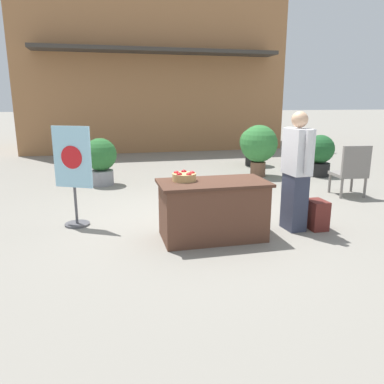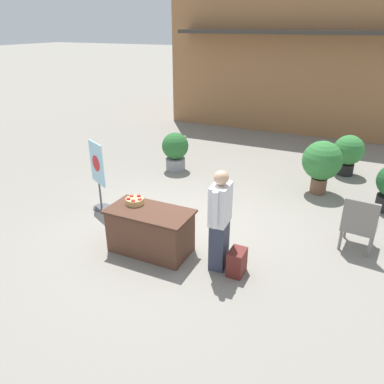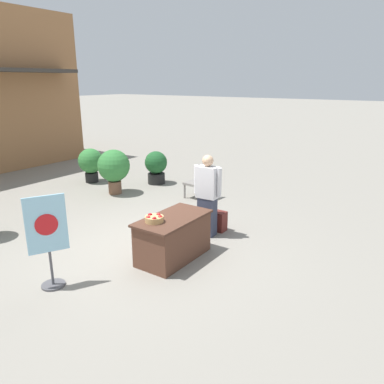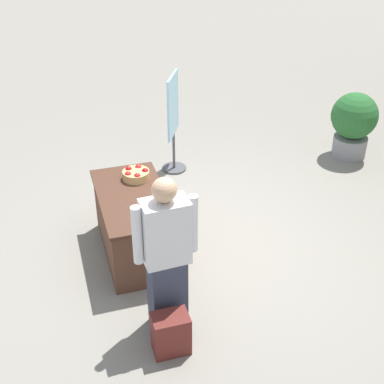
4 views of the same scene
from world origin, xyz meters
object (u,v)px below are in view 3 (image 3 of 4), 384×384
at_px(poster_board, 48,238).
at_px(potted_plant_near_left, 156,166).
at_px(patio_chair, 200,180).
at_px(person_visitor, 207,195).
at_px(backpack, 218,221).
at_px(potted_plant_far_left, 114,167).
at_px(display_table, 173,238).
at_px(potted_plant_near_right, 91,162).
at_px(apple_basket, 154,219).

relative_size(poster_board, potted_plant_near_left, 1.46).
distance_m(poster_board, potted_plant_near_left, 6.11).
height_order(patio_chair, potted_plant_near_left, potted_plant_near_left).
bearing_deg(person_visitor, backpack, 166.52).
bearing_deg(poster_board, potted_plant_far_left, 152.33).
xyz_separation_m(display_table, backpack, (1.56, 0.01, -0.18)).
relative_size(person_visitor, potted_plant_near_right, 1.58).
bearing_deg(potted_plant_near_right, patio_chair, -82.70).
bearing_deg(potted_plant_far_left, potted_plant_near_right, 72.62).
relative_size(apple_basket, patio_chair, 0.31).
distance_m(patio_chair, potted_plant_near_right, 3.77).
distance_m(backpack, potted_plant_near_right, 5.41).
height_order(person_visitor, potted_plant_near_left, person_visitor).
distance_m(person_visitor, potted_plant_near_right, 5.42).
xyz_separation_m(display_table, potted_plant_near_left, (3.73, 3.50, 0.16)).
height_order(apple_basket, patio_chair, patio_chair).
height_order(apple_basket, person_visitor, person_visitor).
bearing_deg(patio_chair, potted_plant_far_left, 29.16).
distance_m(apple_basket, backpack, 2.02).
bearing_deg(apple_basket, potted_plant_far_left, 54.45).
height_order(potted_plant_near_right, potted_plant_far_left, potted_plant_far_left).
xyz_separation_m(patio_chair, potted_plant_near_left, (0.53, 1.96, 0.02)).
distance_m(display_table, apple_basket, 0.58).
bearing_deg(display_table, potted_plant_far_left, 59.16).
bearing_deg(backpack, potted_plant_near_left, 58.08).
distance_m(backpack, potted_plant_far_left, 3.87).
height_order(display_table, potted_plant_near_right, potted_plant_near_right).
bearing_deg(potted_plant_near_left, display_table, -136.85).
relative_size(potted_plant_near_right, potted_plant_far_left, 0.85).
height_order(display_table, potted_plant_near_left, potted_plant_near_left).
distance_m(display_table, patio_chair, 3.56).
relative_size(patio_chair, potted_plant_far_left, 0.80).
bearing_deg(potted_plant_near_left, potted_plant_far_left, 169.59).
bearing_deg(potted_plant_near_right, poster_board, -136.41).
xyz_separation_m(apple_basket, person_visitor, (1.59, -0.05, 0.01)).
distance_m(backpack, poster_board, 3.56).
xyz_separation_m(poster_board, patio_chair, (5.02, 0.58, -0.28)).
distance_m(display_table, person_visitor, 1.31).
distance_m(apple_basket, potted_plant_near_left, 5.32).
distance_m(apple_basket, potted_plant_near_right, 6.02).
distance_m(person_visitor, patio_chair, 2.48).
height_order(apple_basket, potted_plant_near_right, potted_plant_near_right).
xyz_separation_m(patio_chair, potted_plant_near_right, (-0.48, 3.74, 0.09)).
distance_m(backpack, patio_chair, 2.27).
bearing_deg(potted_plant_near_left, apple_basket, -140.42).
distance_m(backpack, potted_plant_near_left, 4.13).
height_order(apple_basket, poster_board, poster_board).
bearing_deg(person_visitor, potted_plant_far_left, -108.66).
xyz_separation_m(apple_basket, potted_plant_near_left, (4.10, 3.39, -0.29)).
xyz_separation_m(apple_basket, backpack, (1.92, -0.11, -0.63)).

